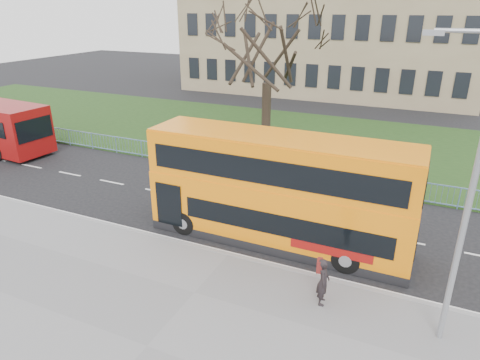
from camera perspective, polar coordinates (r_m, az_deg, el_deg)
name	(u,v)px	position (r m, az deg, el deg)	size (l,w,h in m)	color
ground	(245,238)	(17.76, 0.66, -7.75)	(120.00, 120.00, 0.00)	black
pavement	(147,348)	(13.03, -12.28, -21.00)	(80.00, 10.50, 0.12)	slate
kerb	(228,255)	(16.52, -1.54, -9.99)	(80.00, 0.20, 0.14)	gray
grass_verge	(328,143)	(30.36, 11.66, 4.88)	(80.00, 15.40, 0.08)	#193513
guard_railing	(294,173)	(23.14, 7.28, 0.98)	(40.00, 0.12, 1.10)	#6D93C2
bare_tree	(267,68)	(26.00, 3.66, 14.65)	(7.52, 7.52, 10.74)	black
civic_building	(333,24)	(50.37, 12.32, 19.67)	(30.00, 15.00, 14.00)	#877455
yellow_bus	(278,188)	(16.64, 5.13, -1.05)	(10.34, 2.50, 4.33)	orange
pedestrian	(323,282)	(13.92, 11.02, -13.14)	(0.58, 0.38, 1.59)	black
street_lamp	(467,190)	(11.91, 28.01, -1.22)	(1.76, 0.20, 8.30)	gray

